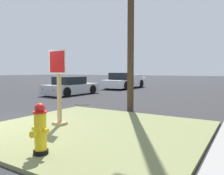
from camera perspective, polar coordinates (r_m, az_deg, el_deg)
name	(u,v)px	position (r m, az deg, el deg)	size (l,w,h in m)	color
grass_corner_patch	(93,129)	(6.16, -4.76, -10.63)	(5.71, 5.29, 0.08)	olive
fire_hydrant	(40,130)	(4.37, -17.90, -10.32)	(0.38, 0.34, 0.95)	black
stop_sign	(59,89)	(6.49, -13.48, -0.41)	(0.69, 0.30, 2.14)	tan
manhole_cover	(82,104)	(11.02, -7.65, -4.24)	(0.70, 0.70, 0.02)	black
parked_sedan_silver	(71,87)	(15.66, -10.42, 0.17)	(2.01, 4.18, 1.25)	#ADB2B7
pickup_truck_white	(124,82)	(21.24, 3.13, 1.47)	(2.25, 5.60, 1.48)	silver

